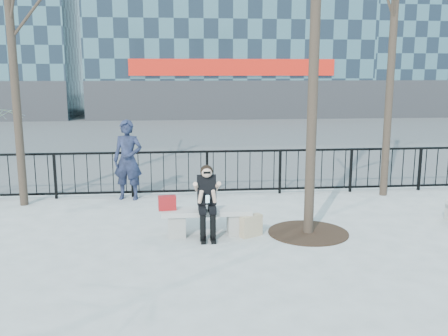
{
  "coord_description": "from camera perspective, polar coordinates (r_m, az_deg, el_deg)",
  "views": [
    {
      "loc": [
        -0.53,
        -8.85,
        3.0
      ],
      "look_at": [
        0.4,
        0.8,
        1.1
      ],
      "focal_mm": 40.0,
      "sensor_mm": 36.0,
      "label": 1
    }
  ],
  "objects": [
    {
      "name": "shopping_bag",
      "position": [
        9.22,
        3.12,
        -6.6
      ],
      "size": [
        0.44,
        0.34,
        0.4
      ],
      "primitive_type": "cube",
      "rotation": [
        0.0,
        0.0,
        0.51
      ],
      "color": "#C3B289",
      "rests_on": "ground"
    },
    {
      "name": "street_surface",
      "position": [
        24.04,
        -4.22,
        3.88
      ],
      "size": [
        60.0,
        23.0,
        0.01
      ],
      "primitive_type": "cube",
      "color": "#474747",
      "rests_on": "ground"
    },
    {
      "name": "ground",
      "position": [
        9.36,
        -1.98,
        -7.61
      ],
      "size": [
        120.0,
        120.0,
        0.0
      ],
      "primitive_type": "plane",
      "color": "gray",
      "rests_on": "ground"
    },
    {
      "name": "seated_woman",
      "position": [
        9.01,
        -1.95,
        -3.9
      ],
      "size": [
        0.5,
        0.64,
        1.34
      ],
      "color": "black",
      "rests_on": "ground"
    },
    {
      "name": "standing_man",
      "position": [
        11.89,
        -10.92,
        0.91
      ],
      "size": [
        0.77,
        0.58,
        1.89
      ],
      "primitive_type": "imported",
      "rotation": [
        0.0,
        0.0,
        -0.2
      ],
      "color": "black",
      "rests_on": "ground"
    },
    {
      "name": "railing",
      "position": [
        12.11,
        -2.89,
        -0.58
      ],
      "size": [
        14.0,
        0.06,
        1.1
      ],
      "color": "black",
      "rests_on": "ground"
    },
    {
      "name": "tree_grate",
      "position": [
        9.56,
        9.59,
        -7.28
      ],
      "size": [
        1.5,
        1.5,
        0.02
      ],
      "primitive_type": "cylinder",
      "color": "black",
      "rests_on": "ground"
    },
    {
      "name": "handbag",
      "position": [
        9.19,
        -6.52,
        -3.98
      ],
      "size": [
        0.34,
        0.19,
        0.26
      ],
      "primitive_type": "cube",
      "rotation": [
        0.0,
        0.0,
        0.11
      ],
      "color": "maroon",
      "rests_on": "bench_main"
    },
    {
      "name": "bench_main",
      "position": [
        9.27,
        -2.0,
        -5.85
      ],
      "size": [
        1.65,
        0.46,
        0.49
      ],
      "color": "gray",
      "rests_on": "ground"
    }
  ]
}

